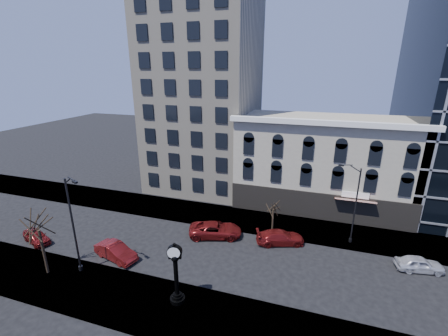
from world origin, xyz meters
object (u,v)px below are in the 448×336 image
(street_clock, at_px, (176,276))
(car_near_b, at_px, (116,251))
(street_lamp_near, at_px, (72,201))
(car_near_a, at_px, (36,237))

(street_clock, bearing_deg, car_near_b, 139.32)
(street_lamp_near, xyz_separation_m, car_near_a, (-8.82, 2.81, -6.74))
(street_clock, xyz_separation_m, car_near_b, (-8.44, 3.47, -1.77))
(car_near_a, relative_size, car_near_b, 0.83)
(car_near_a, bearing_deg, car_near_b, -69.54)
(car_near_a, distance_m, car_near_b, 10.07)
(street_clock, distance_m, street_lamp_near, 10.86)
(street_clock, bearing_deg, car_near_a, 151.51)
(street_clock, xyz_separation_m, car_near_a, (-18.51, 3.32, -1.88))
(street_clock, xyz_separation_m, street_lamp_near, (-9.70, 0.51, 4.86))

